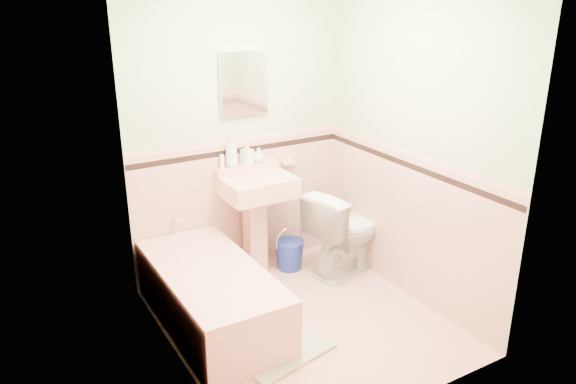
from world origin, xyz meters
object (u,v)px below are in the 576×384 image
medicine_cabinet (244,83)px  shoe (274,354)px  sink (258,227)px  bucket (289,255)px  bathtub (212,298)px  soap_bottle_left (231,151)px  toilet (347,230)px  soap_bottle_mid (247,153)px  soap_bottle_right (258,155)px

medicine_cabinet → shoe: 2.21m
sink → bucket: size_ratio=3.44×
sink → shoe: sink is taller
bathtub → shoe: bathtub is taller
bathtub → medicine_cabinet: medicine_cabinet is taller
sink → soap_bottle_left: (-0.15, 0.18, 0.67)m
shoe → medicine_cabinet: bearing=94.7°
medicine_cabinet → toilet: bearing=-36.7°
bathtub → medicine_cabinet: (0.68, 0.74, 1.47)m
soap_bottle_mid → bathtub: bearing=-133.7°
sink → toilet: (0.73, -0.33, -0.07)m
soap_bottle_mid → soap_bottle_right: (0.11, 0.00, -0.03)m
bucket → bathtub: bearing=-153.3°
bathtub → medicine_cabinet: size_ratio=2.81×
soap_bottle_mid → toilet: soap_bottle_mid is taller
bathtub → bucket: bearing=26.7°
soap_bottle_mid → soap_bottle_right: size_ratio=1.51×
soap_bottle_right → shoe: bearing=-114.1°
toilet → soap_bottle_mid: bearing=41.4°
soap_bottle_left → soap_bottle_right: (0.26, 0.00, -0.07)m
medicine_cabinet → shoe: (-0.50, -1.39, -1.64)m
toilet → bucket: 0.58m
sink → soap_bottle_mid: 0.66m
sink → toilet: 0.80m
toilet → bucket: toilet is taller
shoe → soap_bottle_left: bearing=100.1°
soap_bottle_mid → toilet: bearing=-35.2°
shoe → soap_bottle_right: bearing=90.3°
soap_bottle_left → soap_bottle_mid: size_ratio=1.39×
soap_bottle_left → sink: bearing=-50.3°
bathtub → shoe: size_ratio=9.10×
soap_bottle_right → bucket: bearing=-48.6°
sink → shoe: bearing=-112.9°
bathtub → soap_bottle_left: size_ratio=5.47×
sink → bathtub: bearing=-142.1°
medicine_cabinet → shoe: bearing=-109.7°
bathtub → medicine_cabinet: 1.78m
bathtub → medicine_cabinet: bearing=47.4°
soap_bottle_left → bucket: soap_bottle_left is taller
bathtub → soap_bottle_mid: soap_bottle_mid is taller
soap_bottle_left → soap_bottle_right: bearing=0.0°
medicine_cabinet → toilet: medicine_cabinet is taller
soap_bottle_right → toilet: 1.04m
soap_bottle_right → bucket: soap_bottle_right is taller
medicine_cabinet → soap_bottle_right: bearing=-15.2°
soap_bottle_mid → toilet: (0.73, -0.51, -0.70)m
shoe → bathtub: bearing=130.1°
soap_bottle_right → bucket: size_ratio=0.48×
toilet → shoe: toilet is taller
sink → bucket: bearing=-6.9°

